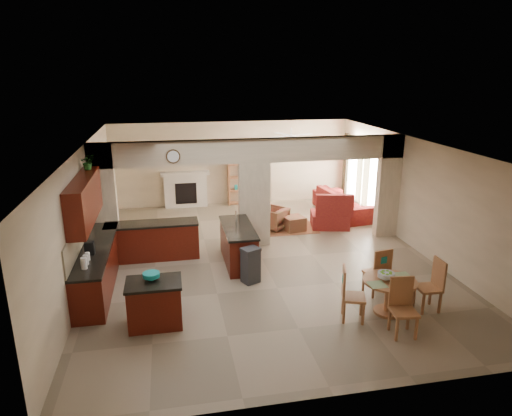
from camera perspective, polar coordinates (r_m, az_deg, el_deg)
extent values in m
plane|color=#85735C|center=(11.22, 0.75, -6.36)|extent=(10.00, 10.00, 0.00)
plane|color=white|center=(10.44, 0.81, 7.90)|extent=(10.00, 10.00, 0.00)
plane|color=beige|center=(15.54, -3.01, 5.62)|extent=(8.00, 0.00, 8.00)
plane|color=beige|center=(6.29, 10.36, -12.19)|extent=(8.00, 0.00, 8.00)
plane|color=beige|center=(10.70, -20.68, -0.68)|extent=(0.00, 10.00, 10.00)
plane|color=beige|center=(12.19, 19.53, 1.50)|extent=(0.00, 10.00, 10.00)
cube|color=beige|center=(11.61, -18.47, 0.86)|extent=(0.60, 0.25, 2.80)
cube|color=beige|center=(11.77, -0.22, 0.46)|extent=(0.80, 0.25, 2.20)
cube|color=beige|center=(12.89, 16.17, 2.61)|extent=(0.60, 0.25, 2.80)
cube|color=beige|center=(11.46, -0.23, 7.19)|extent=(8.00, 0.25, 0.60)
cube|color=#401007|center=(10.24, -19.14, -7.11)|extent=(0.60, 3.20, 0.86)
cube|color=black|center=(10.07, -19.39, -4.74)|extent=(0.62, 3.22, 0.05)
cube|color=#9A8C68|center=(10.01, -21.14, -3.12)|extent=(0.02, 3.20, 0.55)
cube|color=#401007|center=(11.40, -12.78, -4.10)|extent=(2.20, 0.60, 0.86)
cube|color=black|center=(11.25, -12.93, -1.93)|extent=(2.22, 0.62, 0.05)
cube|color=#401007|center=(9.77, -20.66, 0.89)|extent=(0.35, 2.40, 0.90)
cube|color=#401007|center=(10.87, -2.24, -4.72)|extent=(0.65, 1.80, 0.86)
cube|color=black|center=(10.71, -2.27, -2.46)|extent=(0.70, 1.85, 0.05)
cube|color=silver|center=(10.10, -1.49, -6.52)|extent=(0.58, 0.04, 0.70)
cylinder|color=#4C3319|center=(11.12, -10.32, 6.36)|extent=(0.34, 0.03, 0.34)
cube|color=#9C5738|center=(13.39, 3.95, -2.46)|extent=(1.60, 1.30, 0.01)
cube|color=beige|center=(15.44, -8.77, 2.13)|extent=(1.40, 0.28, 1.10)
cube|color=black|center=(15.31, -8.74, 1.81)|extent=(0.70, 0.04, 0.70)
cube|color=beige|center=(15.28, -8.87, 4.28)|extent=(1.60, 0.35, 0.10)
cube|color=#9D6336|center=(15.52, -1.61, 3.73)|extent=(1.00, 0.32, 1.80)
cube|color=white|center=(14.18, 14.73, 3.16)|extent=(0.02, 0.90, 1.90)
cube|color=white|center=(15.69, 12.09, 4.63)|extent=(0.02, 0.90, 1.90)
cube|color=white|center=(14.96, 13.31, 3.37)|extent=(0.02, 0.70, 2.10)
cube|color=#391917|center=(13.64, 15.65, 2.55)|extent=(0.10, 0.28, 2.30)
cube|color=#391917|center=(14.69, 13.60, 3.71)|extent=(0.10, 0.28, 2.30)
cube|color=#391917|center=(15.14, 12.82, 4.14)|extent=(0.10, 0.28, 2.30)
cube|color=#391917|center=(16.22, 11.14, 5.08)|extent=(0.10, 0.28, 2.30)
cylinder|color=white|center=(13.71, 4.42, 9.00)|extent=(1.00, 1.00, 0.10)
cube|color=#401007|center=(8.54, -12.52, -11.70)|extent=(0.93, 0.65, 0.80)
cube|color=black|center=(8.35, -12.70, -9.13)|extent=(0.98, 0.70, 0.05)
cylinder|color=teal|center=(8.38, -12.96, -8.33)|extent=(0.30, 0.30, 0.14)
cube|color=#2B2B2E|center=(9.91, -0.68, -7.33)|extent=(0.43, 0.41, 0.73)
cylinder|color=#9D6336|center=(8.95, 16.39, -8.75)|extent=(1.00, 1.00, 0.04)
cylinder|color=#9D6336|center=(9.09, 16.22, -10.58)|extent=(0.15, 0.15, 0.64)
cylinder|color=#9D6336|center=(9.24, 16.06, -12.31)|extent=(0.51, 0.51, 0.05)
cylinder|color=#63AE25|center=(8.90, 15.94, -8.13)|extent=(0.31, 0.31, 0.17)
imported|color=maroon|center=(14.83, 10.85, 0.71)|extent=(2.67, 1.28, 0.75)
cube|color=maroon|center=(13.57, 9.18, -1.45)|extent=(1.23, 1.08, 0.43)
imported|color=maroon|center=(13.19, 2.24, -1.29)|extent=(0.98, 0.98, 0.64)
cube|color=maroon|center=(13.16, 4.73, -1.92)|extent=(0.66, 0.66, 0.40)
imported|color=#1D4F15|center=(10.47, -20.29, 5.42)|extent=(0.37, 0.34, 0.33)
cube|color=#9D6336|center=(9.73, 14.78, -7.86)|extent=(0.49, 0.49, 0.05)
cube|color=#9D6336|center=(10.04, 14.89, -8.52)|extent=(0.04, 0.04, 0.44)
cube|color=#9D6336|center=(9.85, 13.28, -8.90)|extent=(0.04, 0.04, 0.44)
cube|color=#9D6336|center=(9.80, 16.08, -9.27)|extent=(0.04, 0.04, 0.44)
cube|color=#9D6336|center=(9.61, 14.45, -9.68)|extent=(0.04, 0.04, 0.44)
cube|color=#9D6336|center=(9.47, 15.59, -6.64)|extent=(0.42, 0.12, 0.55)
cube|color=teal|center=(9.43, 15.72, -6.30)|extent=(0.14, 0.04, 0.14)
cube|color=#9D6336|center=(9.40, 20.71, -9.36)|extent=(0.43, 0.43, 0.05)
cube|color=#9D6336|center=(9.54, 19.16, -10.30)|extent=(0.04, 0.04, 0.44)
cube|color=#9D6336|center=(9.29, 20.17, -11.21)|extent=(0.04, 0.04, 0.44)
cube|color=#9D6336|center=(9.71, 20.95, -10.03)|extent=(0.04, 0.04, 0.44)
cube|color=#9D6336|center=(9.45, 21.99, -10.90)|extent=(0.04, 0.04, 0.44)
cube|color=#9D6336|center=(9.37, 21.91, -7.55)|extent=(0.05, 0.42, 0.55)
cube|color=teal|center=(9.35, 22.09, -7.14)|extent=(0.01, 0.14, 0.14)
cube|color=#9D6336|center=(8.42, 18.00, -12.24)|extent=(0.46, 0.46, 0.05)
cube|color=#9D6336|center=(8.33, 17.20, -14.30)|extent=(0.04, 0.04, 0.44)
cube|color=#9D6336|center=(8.46, 19.40, -14.02)|extent=(0.04, 0.04, 0.44)
cube|color=#9D6336|center=(8.60, 16.34, -13.17)|extent=(0.04, 0.04, 0.44)
cube|color=#9D6336|center=(8.73, 18.48, -12.92)|extent=(0.04, 0.04, 0.44)
cube|color=#9D6336|center=(8.43, 17.69, -9.85)|extent=(0.42, 0.08, 0.55)
cube|color=teal|center=(8.42, 17.66, -9.35)|extent=(0.14, 0.02, 0.14)
cube|color=#9D6336|center=(8.67, 12.09, -10.87)|extent=(0.53, 0.53, 0.05)
cube|color=#9D6336|center=(8.64, 13.23, -12.76)|extent=(0.04, 0.04, 0.44)
cube|color=#9D6336|center=(8.94, 13.02, -11.69)|extent=(0.04, 0.04, 0.44)
cube|color=#9D6336|center=(8.61, 10.92, -12.72)|extent=(0.04, 0.04, 0.44)
cube|color=#9D6336|center=(8.91, 10.80, -11.65)|extent=(0.04, 0.04, 0.44)
cube|color=#9D6336|center=(8.52, 10.92, -9.05)|extent=(0.17, 0.41, 0.55)
cube|color=teal|center=(8.48, 10.78, -8.62)|extent=(0.05, 0.14, 0.14)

